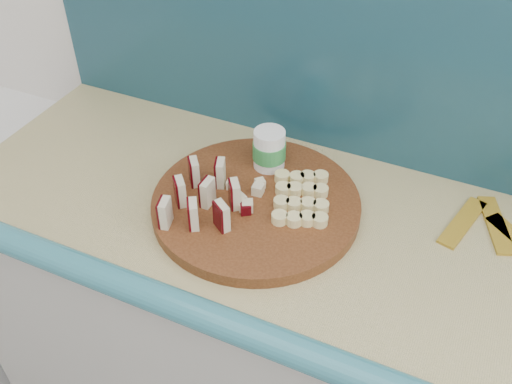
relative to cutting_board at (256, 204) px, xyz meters
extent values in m
cube|color=white|center=(0.32, 0.30, 0.38)|extent=(3.60, 0.04, 2.60)
cube|color=tan|center=(0.42, 0.00, -0.03)|extent=(2.20, 0.60, 0.03)
cube|color=teal|center=(0.42, 0.29, 0.24)|extent=(2.20, 0.02, 0.50)
cylinder|color=#45220E|center=(0.00, 0.00, 0.00)|extent=(0.58, 0.58, 0.03)
cube|color=beige|center=(-0.13, -0.15, 0.04)|extent=(0.03, 0.04, 0.06)
cube|color=#3F0409|center=(-0.14, -0.15, 0.04)|extent=(0.02, 0.04, 0.06)
cube|color=beige|center=(-0.14, -0.08, 0.04)|extent=(0.03, 0.04, 0.06)
cube|color=#3F0409|center=(-0.15, -0.08, 0.04)|extent=(0.02, 0.04, 0.06)
cube|color=beige|center=(-0.14, -0.01, 0.04)|extent=(0.03, 0.04, 0.06)
cube|color=#3F0409|center=(-0.15, -0.01, 0.04)|extent=(0.02, 0.04, 0.06)
cube|color=beige|center=(-0.08, -0.13, 0.04)|extent=(0.03, 0.04, 0.06)
cube|color=#3F0409|center=(-0.09, -0.13, 0.04)|extent=(0.02, 0.04, 0.06)
cube|color=beige|center=(-0.08, -0.06, 0.04)|extent=(0.03, 0.04, 0.06)
cube|color=#3F0409|center=(-0.09, -0.06, 0.04)|extent=(0.02, 0.04, 0.06)
cube|color=beige|center=(-0.09, 0.01, 0.04)|extent=(0.03, 0.04, 0.06)
cube|color=#3F0409|center=(-0.10, 0.01, 0.04)|extent=(0.02, 0.04, 0.06)
cube|color=beige|center=(-0.03, -0.11, 0.04)|extent=(0.03, 0.04, 0.06)
cube|color=#3F0409|center=(-0.04, -0.11, 0.04)|extent=(0.02, 0.04, 0.06)
cube|color=beige|center=(-0.03, -0.04, 0.04)|extent=(0.03, 0.04, 0.06)
cube|color=#3F0409|center=(-0.04, -0.04, 0.04)|extent=(0.02, 0.04, 0.06)
cube|color=beige|center=(-0.02, -0.01, 0.03)|extent=(0.02, 0.02, 0.02)
cube|color=beige|center=(-0.02, 0.01, 0.03)|extent=(0.02, 0.02, 0.02)
cube|color=#3F0409|center=(-0.03, 0.02, 0.03)|extent=(0.02, 0.02, 0.02)
cube|color=beige|center=(-0.04, 0.00, 0.03)|extent=(0.02, 0.02, 0.02)
cube|color=beige|center=(-0.04, -0.02, 0.03)|extent=(0.02, 0.02, 0.02)
cube|color=beige|center=(-0.04, -0.04, 0.03)|extent=(0.02, 0.02, 0.02)
cube|color=beige|center=(-0.02, -0.02, 0.03)|extent=(0.02, 0.02, 0.02)
cube|color=beige|center=(0.00, -0.02, 0.03)|extent=(0.02, 0.02, 0.02)
cylinder|color=#EFDE92|center=(0.08, -0.04, 0.02)|extent=(0.03, 0.03, 0.02)
cylinder|color=#EFDE92|center=(0.10, -0.03, 0.02)|extent=(0.03, 0.03, 0.02)
cylinder|color=#EFDE92|center=(0.13, -0.02, 0.02)|extent=(0.03, 0.03, 0.02)
cylinder|color=#EFDE92|center=(0.15, -0.02, 0.02)|extent=(0.03, 0.03, 0.02)
cylinder|color=#EFDE92|center=(0.06, 0.00, 0.02)|extent=(0.03, 0.03, 0.02)
cylinder|color=#EFDE92|center=(0.09, 0.01, 0.02)|extent=(0.03, 0.03, 0.02)
cylinder|color=#EFDE92|center=(0.11, 0.02, 0.02)|extent=(0.03, 0.03, 0.02)
cylinder|color=#EFDE92|center=(0.14, 0.03, 0.02)|extent=(0.03, 0.03, 0.02)
cylinder|color=#EFDE92|center=(0.04, 0.04, 0.02)|extent=(0.03, 0.03, 0.02)
cylinder|color=#EFDE92|center=(0.07, 0.05, 0.02)|extent=(0.03, 0.03, 0.02)
cylinder|color=#EFDE92|center=(0.10, 0.06, 0.02)|extent=(0.03, 0.03, 0.02)
cylinder|color=#EFDE92|center=(0.12, 0.07, 0.02)|extent=(0.03, 0.03, 0.02)
cylinder|color=#EFDE92|center=(0.03, 0.08, 0.02)|extent=(0.03, 0.03, 0.02)
cylinder|color=#EFDE92|center=(0.05, 0.09, 0.02)|extent=(0.03, 0.03, 0.02)
cylinder|color=#EFDE92|center=(0.08, 0.10, 0.02)|extent=(0.03, 0.03, 0.02)
cylinder|color=#EFDE92|center=(0.11, 0.11, 0.02)|extent=(0.03, 0.03, 0.02)
cylinder|color=white|center=(-0.02, 0.12, 0.05)|extent=(0.07, 0.07, 0.12)
cylinder|color=#338C45|center=(-0.02, 0.12, 0.06)|extent=(0.08, 0.08, 0.04)
cube|color=gold|center=(0.42, 0.14, -0.01)|extent=(0.08, 0.18, 0.01)
cube|color=gold|center=(0.48, 0.16, -0.01)|extent=(0.10, 0.18, 0.01)
camera|label=1|loc=(0.38, -0.83, 0.82)|focal=40.00mm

